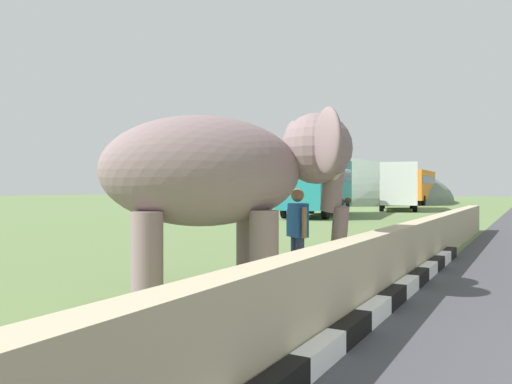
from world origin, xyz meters
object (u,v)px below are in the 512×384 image
Objects in this scene: person_handler at (297,231)px; cow_near at (333,202)px; bus_teal at (318,182)px; bus_white at (398,183)px; elephant at (226,174)px; bus_orange at (416,185)px.

person_handler reaches higher than cow_near.
bus_white is at bearing -10.93° from bus_teal.
bus_teal is at bearing 21.23° from person_handler.
cow_near is (-12.24, 0.73, -1.21)m from bus_white.
elephant is at bearing -164.06° from cow_near.
elephant is at bearing -171.19° from bus_white.
bus_orange is 26.60m from cow_near.
bus_teal is 2.20m from cow_near.
bus_teal is at bearing 49.81° from cow_near.
elephant is 32.73m from bus_white.
bus_white is at bearing 8.81° from elephant.
cow_near is at bearing -130.19° from bus_teal.
bus_white reaches higher than person_handler.
elephant is 0.42× the size of bus_orange.
bus_white is at bearing -174.15° from bus_orange.
elephant is 0.41× the size of bus_white.
bus_white is at bearing 10.27° from person_handler.
bus_orange is (25.37, -0.67, 0.00)m from bus_teal.
bus_white is 12.32m from cow_near.
cow_near is at bearing -178.41° from bus_orange.
person_handler is 0.18× the size of bus_teal.
elephant reaches higher than person_handler.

